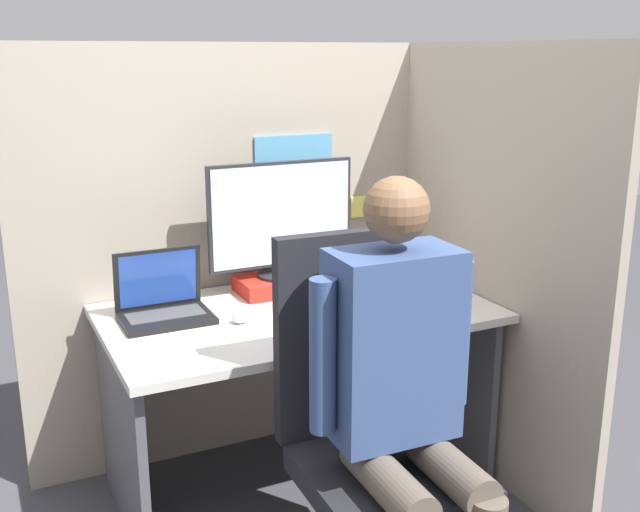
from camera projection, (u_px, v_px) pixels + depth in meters
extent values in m
cube|color=gray|center=(256.00, 253.00, 3.02)|extent=(1.87, 0.04, 1.64)
cube|color=#4C8EB7|center=(294.00, 179.00, 2.99)|extent=(0.33, 0.01, 0.35)
cube|color=#F4EA66|center=(361.00, 207.00, 3.15)|extent=(0.09, 0.01, 0.09)
cube|color=gray|center=(473.00, 262.00, 2.89)|extent=(0.04, 1.43, 1.64)
cube|color=beige|center=(298.00, 314.00, 2.69)|extent=(1.37, 0.78, 0.03)
cube|color=#4C4C51|center=(122.00, 441.00, 2.51)|extent=(0.03, 0.66, 0.68)
cube|color=#4C4C51|center=(443.00, 372.00, 3.06)|extent=(0.03, 0.66, 0.68)
cube|color=red|center=(283.00, 283.00, 2.90)|extent=(0.35, 0.20, 0.06)
cylinder|color=#232328|center=(282.00, 274.00, 2.89)|extent=(0.19, 0.19, 0.01)
cylinder|color=#232328|center=(282.00, 267.00, 2.88)|extent=(0.04, 0.04, 0.04)
cube|color=#232328|center=(281.00, 214.00, 2.83)|extent=(0.58, 0.02, 0.40)
cube|color=silver|center=(283.00, 215.00, 2.82)|extent=(0.55, 0.00, 0.38)
cube|color=black|center=(167.00, 319.00, 2.57)|extent=(0.31, 0.22, 0.02)
cube|color=#424242|center=(165.00, 314.00, 2.59)|extent=(0.26, 0.12, 0.00)
cube|color=black|center=(158.00, 278.00, 2.63)|extent=(0.31, 0.03, 0.22)
cube|color=#1E3D93|center=(158.00, 279.00, 2.62)|extent=(0.27, 0.02, 0.19)
ellipsoid|color=silver|center=(240.00, 318.00, 2.55)|extent=(0.06, 0.05, 0.04)
cube|color=#A31919|center=(415.00, 275.00, 3.03)|extent=(0.05, 0.13, 0.05)
cone|color=orange|center=(385.00, 313.00, 2.59)|extent=(0.04, 0.09, 0.04)
cylinder|color=green|center=(377.00, 308.00, 2.64)|extent=(0.02, 0.02, 0.02)
cube|color=black|center=(389.00, 479.00, 2.10)|extent=(0.48, 0.48, 0.07)
cube|color=black|center=(345.00, 333.00, 2.23)|extent=(0.44, 0.06, 0.63)
cylinder|color=brown|center=(388.00, 481.00, 1.93)|extent=(0.12, 0.35, 0.11)
cylinder|color=brown|center=(447.00, 466.00, 2.00)|extent=(0.12, 0.35, 0.11)
cube|color=#334775|center=(393.00, 345.00, 2.00)|extent=(0.35, 0.21, 0.52)
sphere|color=brown|center=(396.00, 210.00, 1.90)|extent=(0.17, 0.17, 0.17)
cylinder|color=#334775|center=(323.00, 357.00, 1.92)|extent=(0.07, 0.07, 0.42)
cylinder|color=#334775|center=(457.00, 333.00, 2.08)|extent=(0.07, 0.07, 0.42)
cylinder|color=#A3332D|center=(369.00, 267.00, 3.05)|extent=(0.09, 0.09, 0.09)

